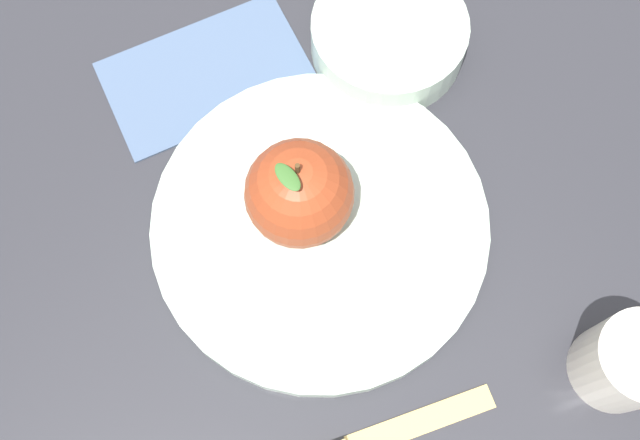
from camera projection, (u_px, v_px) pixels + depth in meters
ground_plane at (318, 259)px, 0.58m from camera, size 2.40×2.40×0.00m
dinner_plate at (320, 225)px, 0.58m from camera, size 0.27×0.27×0.02m
apple at (299, 193)px, 0.54m from camera, size 0.08×0.08×0.09m
side_bowl at (389, 34)px, 0.63m from camera, size 0.13×0.13×0.04m
cup at (630, 361)px, 0.52m from camera, size 0.07×0.07×0.07m
linen_napkin at (206, 74)px, 0.64m from camera, size 0.20×0.17×0.00m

